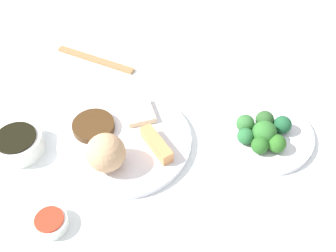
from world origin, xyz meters
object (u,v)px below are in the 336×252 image
(main_plate, at_px, (125,140))
(sauce_ramekin_sweet_and_sour, at_px, (51,223))
(broccoli_plate, at_px, (263,134))
(chopsticks_pair, at_px, (95,60))
(soy_sauce_bowl, at_px, (18,144))

(main_plate, relative_size, sauce_ramekin_sweet_and_sour, 4.51)
(broccoli_plate, relative_size, chopsticks_pair, 0.95)
(main_plate, distance_m, broccoli_plate, 0.32)
(sauce_ramekin_sweet_and_sour, bearing_deg, chopsticks_pair, -1.37)
(broccoli_plate, xyz_separation_m, sauce_ramekin_sweet_and_sour, (-0.23, 0.44, 0.00))
(sauce_ramekin_sweet_and_sour, distance_m, chopsticks_pair, 0.50)
(soy_sauce_bowl, distance_m, sauce_ramekin_sweet_and_sour, 0.21)
(broccoli_plate, bearing_deg, main_plate, 94.76)
(main_plate, bearing_deg, sauce_ramekin_sweet_and_sour, 149.49)
(main_plate, distance_m, soy_sauce_bowl, 0.23)
(main_plate, bearing_deg, broccoli_plate, -85.24)
(main_plate, relative_size, chopsticks_pair, 1.26)
(main_plate, distance_m, sauce_ramekin_sweet_and_sour, 0.24)
(sauce_ramekin_sweet_and_sour, height_order, chopsticks_pair, sauce_ramekin_sweet_and_sour)
(sauce_ramekin_sweet_and_sour, xyz_separation_m, chopsticks_pair, (0.50, -0.01, -0.01))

